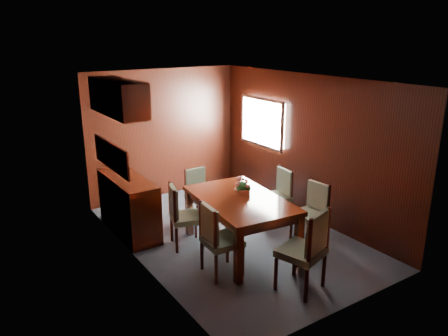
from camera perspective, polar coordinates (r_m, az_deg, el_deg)
ground at (r=6.85m, az=0.95°, el=-8.84°), size 4.50×4.50×0.00m
room_shell at (r=6.52m, az=-1.39°, el=5.01°), size 3.06×4.52×2.41m
sideboard at (r=6.96m, az=-12.34°, el=-4.78°), size 0.48×1.40×0.90m
dining_table at (r=6.19m, az=2.13°, el=-4.88°), size 1.22×1.79×0.79m
chair_left_near at (r=5.61m, az=-0.95°, el=-8.85°), size 0.48×0.50×0.98m
chair_left_far at (r=6.37m, az=-5.62°, el=-5.82°), size 0.54×0.55×0.95m
chair_right_near at (r=6.66m, az=11.53°, el=-5.21°), size 0.44×0.46×0.91m
chair_right_far at (r=7.28m, az=7.22°, el=-3.12°), size 0.45×0.47×0.90m
chair_head at (r=5.35m, az=10.86°, el=-10.05°), size 0.62×0.61×1.06m
chair_foot at (r=7.30m, az=-3.35°, el=-3.02°), size 0.43×0.42×0.88m
flower_centerpiece at (r=6.29m, az=2.41°, el=-2.30°), size 0.25×0.25×0.25m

